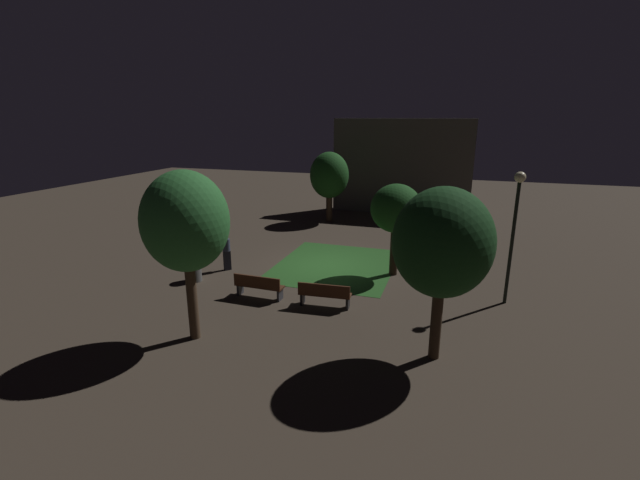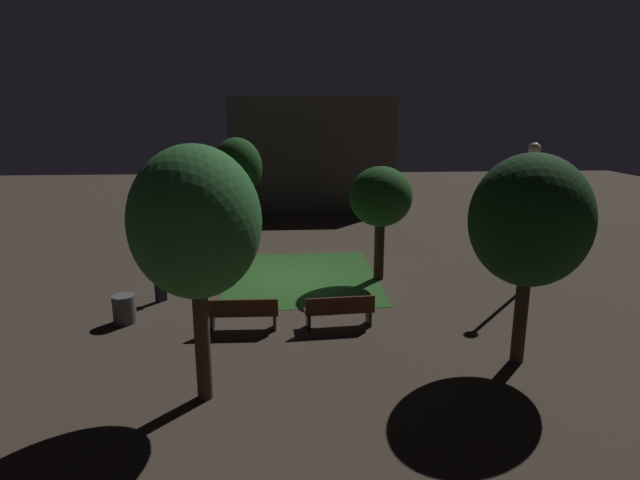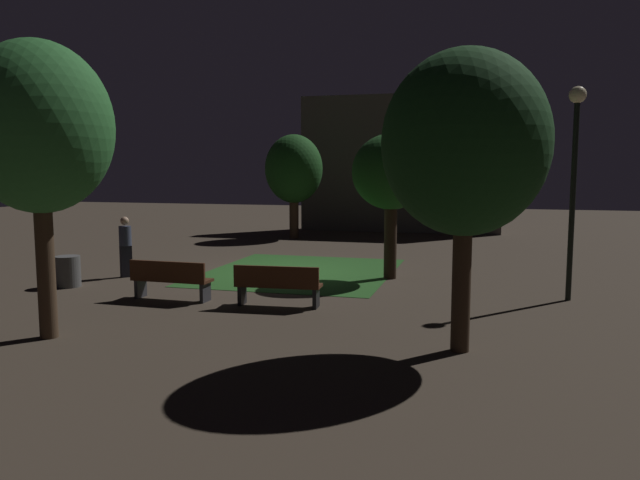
# 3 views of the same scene
# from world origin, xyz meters

# --- Properties ---
(ground_plane) EXTENTS (60.00, 60.00, 0.00)m
(ground_plane) POSITION_xyz_m (0.00, 0.00, 0.00)
(ground_plane) COLOR #3D3328
(grass_lawn) EXTENTS (5.04, 5.98, 0.01)m
(grass_lawn) POSITION_xyz_m (0.41, 0.11, 0.01)
(grass_lawn) COLOR #23511E
(grass_lawn) RESTS_ON ground
(bench_by_lamp) EXTENTS (1.81, 0.52, 0.88)m
(bench_by_lamp) POSITION_xyz_m (-1.24, -4.17, 0.48)
(bench_by_lamp) COLOR #422314
(bench_by_lamp) RESTS_ON ground
(bench_front_right) EXTENTS (1.83, 0.61, 0.88)m
(bench_front_right) POSITION_xyz_m (1.24, -4.17, 0.48)
(bench_front_right) COLOR #422314
(bench_front_right) RESTS_ON ground
(tree_lawn_side) EXTENTS (2.41, 2.41, 4.96)m
(tree_lawn_side) POSITION_xyz_m (-1.76, -7.39, 3.51)
(tree_lawn_side) COLOR #423021
(tree_lawn_side) RESTS_ON ground
(tree_left_canopy) EXTENTS (2.37, 2.37, 4.27)m
(tree_left_canopy) POSITION_xyz_m (-2.30, 8.05, 2.83)
(tree_left_canopy) COLOR #423021
(tree_left_canopy) RESTS_ON ground
(tree_right_canopy) EXTENTS (2.55, 2.55, 4.68)m
(tree_right_canopy) POSITION_xyz_m (5.03, -6.34, 3.23)
(tree_right_canopy) COLOR #38281C
(tree_right_canopy) RESTS_ON ground
(tree_back_right) EXTENTS (2.04, 2.04, 3.77)m
(tree_back_right) POSITION_xyz_m (2.98, -0.23, 2.74)
(tree_back_right) COLOR #2D2116
(tree_back_right) RESTS_ON ground
(lamp_post_plaza_west) EXTENTS (0.36, 0.36, 4.59)m
(lamp_post_plaza_west) POSITION_xyz_m (7.16, -1.88, 3.12)
(lamp_post_plaza_west) COLOR black
(lamp_post_plaza_west) RESTS_ON ground
(trash_bin) EXTENTS (0.60, 0.60, 0.75)m
(trash_bin) POSITION_xyz_m (-4.43, -3.43, 0.38)
(trash_bin) COLOR #4C4C4C
(trash_bin) RESTS_ON ground
(pedestrian) EXTENTS (0.33, 0.34, 1.61)m
(pedestrian) POSITION_xyz_m (-3.82, -1.86, 0.85)
(pedestrian) COLOR black
(pedestrian) RESTS_ON ground
(building_wall_backdrop) EXTENTS (9.06, 0.80, 6.19)m
(building_wall_backdrop) POSITION_xyz_m (1.51, 11.85, 3.09)
(building_wall_backdrop) COLOR #4C4742
(building_wall_backdrop) RESTS_ON ground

